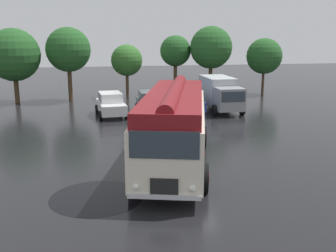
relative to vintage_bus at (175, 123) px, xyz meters
name	(u,v)px	position (x,y,z in m)	size (l,w,h in m)	color
ground_plane	(187,167)	(0.47, -0.47, -1.89)	(120.00, 120.00, 0.00)	black
vintage_bus	(175,123)	(0.00, 0.00, 0.00)	(5.14, 10.37, 3.49)	silver
car_near_left	(111,104)	(-2.17, 11.56, -1.05)	(2.21, 4.32, 1.66)	silver
car_mid_left	(150,103)	(0.69, 11.62, -1.05)	(2.03, 4.23, 1.66)	#4C5156
car_mid_right	(187,101)	(3.52, 11.86, -1.05)	(1.99, 4.22, 1.66)	navy
box_van	(220,93)	(6.15, 12.17, -0.53)	(2.40, 5.80, 2.50)	#B2B7BC
tree_far_left	(14,54)	(-9.65, 18.83, 2.21)	(4.42, 4.42, 6.25)	#4C3823
tree_left_of_centre	(68,50)	(-5.28, 18.96, 2.53)	(3.81, 3.81, 6.35)	#4C3823
tree_centre	(127,60)	(-0.16, 20.11, 1.51)	(2.87, 2.87, 4.85)	#4C3823
tree_right_of_centre	(175,51)	(4.46, 20.48, 2.29)	(2.89, 2.89, 5.67)	#4C3823
tree_far_right	(210,48)	(7.44, 19.10, 2.65)	(3.88, 3.88, 6.49)	#4C3823
tree_extra_right	(264,57)	(12.94, 19.42, 1.72)	(3.41, 3.41, 5.41)	#4C3823
puddle_patch	(97,197)	(-3.48, -3.11, -1.89)	(3.29, 3.29, 0.01)	black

